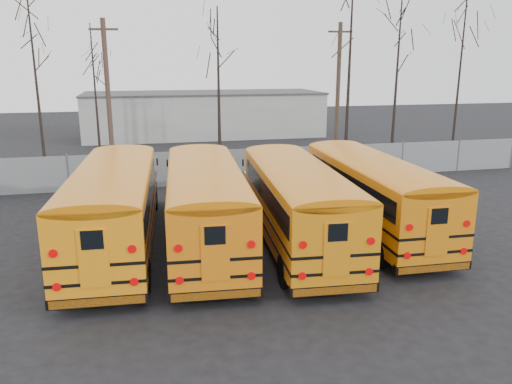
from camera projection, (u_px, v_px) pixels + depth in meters
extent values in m
plane|color=black|center=(263.00, 261.00, 17.82)|extent=(120.00, 120.00, 0.00)
cube|color=gray|center=(214.00, 167.00, 28.88)|extent=(40.00, 0.04, 2.00)
cube|color=#B9B8B3|center=(204.00, 115.00, 47.91)|extent=(22.00, 8.00, 4.00)
cylinder|color=black|center=(63.00, 280.00, 14.98)|extent=(0.37, 1.09, 1.07)
cylinder|color=black|center=(145.00, 275.00, 15.37)|extent=(0.37, 1.09, 1.07)
cylinder|color=black|center=(102.00, 201.00, 23.58)|extent=(0.37, 1.09, 1.07)
cylinder|color=black|center=(154.00, 198.00, 23.97)|extent=(0.37, 1.09, 1.07)
cube|color=orange|center=(114.00, 206.00, 18.18)|extent=(3.29, 10.13, 2.52)
cube|color=orange|center=(128.00, 187.00, 24.00)|extent=(2.52, 1.97, 1.07)
cube|color=black|center=(112.00, 193.00, 17.84)|extent=(3.27, 9.06, 0.75)
cube|color=black|center=(118.00, 219.00, 19.25)|extent=(3.44, 11.98, 0.10)
cube|color=black|center=(117.00, 206.00, 19.11)|extent=(3.44, 11.98, 0.10)
cube|color=black|center=(98.00, 300.00, 13.85)|extent=(2.76, 0.40, 0.30)
cube|color=black|center=(130.00, 194.00, 24.97)|extent=(2.58, 0.37, 0.28)
cube|color=orange|center=(94.00, 259.00, 13.42)|extent=(0.81, 0.09, 1.66)
cylinder|color=#B20505|center=(57.00, 287.00, 13.43)|extent=(0.24, 0.06, 0.24)
cylinder|color=#B20505|center=(134.00, 282.00, 13.76)|extent=(0.24, 0.06, 0.24)
cylinder|color=#B20505|center=(53.00, 254.00, 13.19)|extent=(0.24, 0.06, 0.24)
cylinder|color=#B20505|center=(132.00, 249.00, 13.51)|extent=(0.24, 0.06, 0.24)
cylinder|color=black|center=(174.00, 275.00, 15.39)|extent=(0.37, 1.08, 1.06)
cylinder|color=black|center=(251.00, 270.00, 15.75)|extent=(0.37, 1.08, 1.06)
cylinder|color=black|center=(175.00, 199.00, 23.92)|extent=(0.37, 1.08, 1.06)
cylinder|color=black|center=(224.00, 197.00, 24.28)|extent=(0.37, 1.08, 1.06)
cube|color=orange|center=(205.00, 204.00, 18.55)|extent=(3.37, 10.05, 2.50)
cube|color=orange|center=(199.00, 185.00, 24.32)|extent=(2.52, 1.98, 1.06)
cube|color=black|center=(205.00, 191.00, 18.21)|extent=(3.34, 8.99, 0.74)
cube|color=black|center=(205.00, 216.00, 19.61)|extent=(3.54, 11.87, 0.10)
cube|color=black|center=(204.00, 203.00, 19.48)|extent=(3.54, 11.87, 0.10)
cube|color=black|center=(216.00, 294.00, 14.26)|extent=(2.73, 0.43, 0.30)
cube|color=black|center=(199.00, 193.00, 25.28)|extent=(2.56, 0.40, 0.28)
cube|color=orange|center=(215.00, 253.00, 13.83)|extent=(0.80, 0.10, 1.65)
cylinder|color=#B20505|center=(180.00, 281.00, 13.86)|extent=(0.24, 0.06, 0.23)
cylinder|color=#B20505|center=(251.00, 276.00, 14.16)|extent=(0.24, 0.06, 0.23)
cylinder|color=#B20505|center=(178.00, 248.00, 13.61)|extent=(0.24, 0.06, 0.23)
cylinder|color=#B20505|center=(251.00, 244.00, 13.91)|extent=(0.24, 0.06, 0.23)
cylinder|color=black|center=(285.00, 271.00, 15.70)|extent=(0.37, 1.07, 1.05)
cylinder|color=black|center=(357.00, 266.00, 16.04)|extent=(0.37, 1.07, 1.05)
cylinder|color=black|center=(247.00, 198.00, 24.13)|extent=(0.37, 1.07, 1.05)
cylinder|color=black|center=(295.00, 196.00, 24.48)|extent=(0.37, 1.07, 1.05)
cube|color=orange|center=(297.00, 202.00, 18.82)|extent=(3.35, 9.94, 2.47)
cube|color=orange|center=(270.00, 185.00, 24.53)|extent=(2.49, 1.96, 1.05)
cube|color=black|center=(299.00, 190.00, 18.48)|extent=(3.31, 8.89, 0.74)
cube|color=black|center=(292.00, 215.00, 19.87)|extent=(3.52, 11.74, 0.09)
cube|color=black|center=(292.00, 202.00, 19.74)|extent=(3.52, 11.74, 0.09)
cube|color=black|center=(334.00, 289.00, 14.58)|extent=(2.70, 0.43, 0.29)
cube|color=black|center=(267.00, 192.00, 25.48)|extent=(2.53, 0.40, 0.27)
cube|color=orange|center=(337.00, 250.00, 14.15)|extent=(0.79, 0.10, 1.63)
cylinder|color=#B20505|center=(302.00, 276.00, 14.18)|extent=(0.23, 0.06, 0.23)
cylinder|color=#B20505|center=(369.00, 272.00, 14.47)|extent=(0.23, 0.06, 0.23)
cylinder|color=#B20505|center=(303.00, 245.00, 13.94)|extent=(0.23, 0.06, 0.23)
cylinder|color=#B20505|center=(371.00, 241.00, 14.23)|extent=(0.23, 0.06, 0.23)
cylinder|color=black|center=(381.00, 253.00, 17.19)|extent=(0.32, 1.05, 1.04)
cylinder|color=black|center=(443.00, 248.00, 17.63)|extent=(0.32, 1.05, 1.04)
cylinder|color=black|center=(307.00, 191.00, 25.47)|extent=(0.32, 1.05, 1.04)
cylinder|color=black|center=(350.00, 189.00, 25.91)|extent=(0.32, 1.05, 1.04)
cube|color=orange|center=(374.00, 193.00, 20.30)|extent=(2.90, 9.74, 2.44)
cube|color=orange|center=(327.00, 178.00, 25.90)|extent=(2.39, 1.84, 1.04)
cube|color=black|center=(377.00, 181.00, 19.97)|extent=(2.91, 8.70, 0.73)
cube|color=black|center=(364.00, 205.00, 21.33)|extent=(2.99, 11.53, 0.09)
cube|color=black|center=(365.00, 193.00, 21.20)|extent=(2.99, 11.53, 0.09)
cube|color=black|center=(432.00, 267.00, 16.14)|extent=(2.67, 0.31, 0.29)
cube|color=black|center=(321.00, 185.00, 26.84)|extent=(2.50, 0.29, 0.27)
cube|color=orange|center=(438.00, 232.00, 15.71)|extent=(0.78, 0.07, 1.61)
cylinder|color=#B20505|center=(407.00, 256.00, 15.70)|extent=(0.23, 0.05, 0.23)
cylinder|color=#B20505|center=(464.00, 251.00, 16.07)|extent=(0.23, 0.05, 0.23)
cylinder|color=#B20505|center=(410.00, 227.00, 15.47)|extent=(0.23, 0.05, 0.23)
cylinder|color=#B20505|center=(467.00, 224.00, 15.84)|extent=(0.23, 0.05, 0.23)
cylinder|color=#483328|center=(109.00, 101.00, 29.52)|extent=(0.29, 0.29, 9.33)
cube|color=#483328|center=(103.00, 29.00, 28.49)|extent=(1.66, 0.35, 0.12)
cylinder|color=#443426|center=(338.00, 92.00, 35.61)|extent=(0.30, 0.30, 9.57)
cube|color=#443426|center=(340.00, 32.00, 34.56)|extent=(1.71, 0.28, 0.13)
cone|color=black|center=(36.00, 83.00, 28.74)|extent=(0.26, 0.26, 11.46)
cone|color=black|center=(96.00, 101.00, 30.71)|extent=(0.26, 0.26, 9.15)
cone|color=black|center=(219.00, 88.00, 33.71)|extent=(0.26, 0.26, 10.42)
cone|color=black|center=(349.00, 70.00, 34.55)|extent=(0.26, 0.26, 12.72)
cone|color=black|center=(396.00, 83.00, 34.48)|extent=(0.26, 0.26, 11.03)
cone|color=black|center=(460.00, 73.00, 33.65)|extent=(0.26, 0.26, 12.30)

